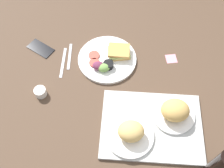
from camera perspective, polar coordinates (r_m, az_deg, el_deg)
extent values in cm
cube|color=#4C3828|center=(130.86, 0.89, -0.14)|extent=(190.00, 150.00, 3.00)
cube|color=#B2B2AD|center=(119.74, 8.62, -8.99)|extent=(46.71, 35.37, 1.60)
cylinder|color=white|center=(122.19, 13.23, -6.47)|extent=(19.44, 19.44, 1.40)
ellipsoid|color=tan|center=(117.64, 13.66, -5.60)|extent=(12.53, 10.82, 8.54)
cylinder|color=white|center=(115.52, 3.87, -11.01)|extent=(21.20, 21.20, 1.40)
ellipsoid|color=#DBB266|center=(111.26, 4.17, -10.26)|extent=(11.25, 9.71, 7.67)
cylinder|color=white|center=(136.98, -1.06, 5.47)|extent=(30.47, 30.47, 1.60)
cube|color=tan|center=(137.42, 1.51, 6.73)|extent=(12.14, 10.44, 1.40)
cube|color=#B2C66B|center=(136.48, 1.53, 7.04)|extent=(12.16, 10.47, 1.00)
cube|color=tan|center=(135.55, 1.54, 7.36)|extent=(11.58, 9.72, 1.40)
cylinder|color=#D14738|center=(137.30, -3.93, 6.30)|extent=(5.60, 5.60, 0.80)
cylinder|color=#D14738|center=(134.35, -3.84, 4.66)|extent=(5.60, 5.60, 0.80)
cylinder|color=black|center=(131.95, -0.80, 4.22)|extent=(5.20, 5.20, 3.00)
cylinder|color=#EFEACC|center=(131.06, -0.81, 4.50)|extent=(4.26, 4.26, 0.60)
ellipsoid|color=#729E4C|center=(130.63, -1.83, 3.60)|extent=(6.00, 4.80, 3.60)
ellipsoid|color=#6B2D47|center=(131.47, -3.01, 4.04)|extent=(6.00, 4.80, 3.60)
cylinder|color=black|center=(110.78, 22.49, -16.15)|extent=(6.40, 6.40, 20.77)
cylinder|color=silver|center=(129.26, -15.37, -1.72)|extent=(5.60, 5.60, 4.00)
cube|color=#B7B7BC|center=(140.59, -9.26, 6.02)|extent=(1.56, 17.01, 0.50)
cube|color=#B7B7BC|center=(138.78, -10.65, 4.69)|extent=(1.84, 19.03, 0.50)
cube|color=black|center=(147.10, -15.36, 7.55)|extent=(15.99, 13.94, 0.80)
cube|color=pink|center=(141.53, 12.83, 5.42)|extent=(6.26, 6.26, 0.12)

